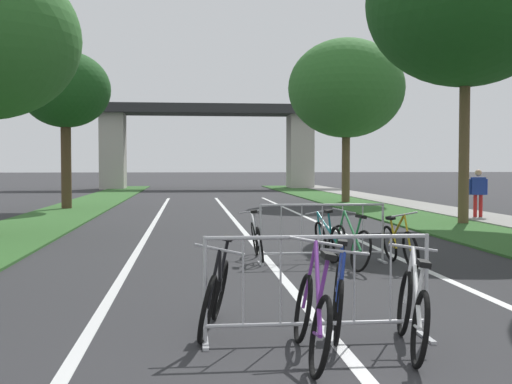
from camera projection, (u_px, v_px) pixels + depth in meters
name	position (u px, v px, depth m)	size (l,w,h in m)	color
grass_verge_left	(71.00, 211.00, 24.20)	(2.63, 55.18, 0.05)	#2D5B26
grass_verge_right	(374.00, 209.00, 25.39)	(2.63, 55.18, 0.05)	#2D5B26
sidewalk_path_right	(431.00, 208.00, 25.62)	(1.95, 55.18, 0.08)	gray
lane_stripe_center	(240.00, 227.00, 18.22)	(0.14, 31.92, 0.01)	silver
lane_stripe_right_lane	(326.00, 226.00, 18.47)	(0.14, 31.92, 0.01)	silver
lane_stripe_left_lane	(151.00, 228.00, 17.97)	(0.14, 31.92, 0.01)	silver
overpass_bridge	(208.00, 129.00, 47.50)	(22.29, 3.56, 6.07)	#2D2D30
tree_left_oak_mid	(65.00, 90.00, 25.11)	(3.46, 3.46, 6.11)	#4C3823
tree_right_pine_far	(466.00, 2.00, 18.62)	(5.70, 5.70, 8.82)	brown
tree_right_oak_near	(346.00, 88.00, 29.46)	(5.26, 5.26, 7.43)	brown
crowd_barrier_nearest	(318.00, 289.00, 6.36)	(2.25, 0.45, 1.05)	#ADADB2
crowd_barrier_second	(322.00, 234.00, 11.48)	(2.25, 0.46, 1.05)	#ADADB2
bicycle_black_0	(215.00, 295.00, 6.78)	(0.51, 1.64, 0.98)	black
bicycle_white_1	(412.00, 311.00, 6.07)	(0.65, 1.73, 0.95)	black
bicycle_blue_2	(338.00, 296.00, 6.78)	(0.51, 1.70, 0.93)	black
bicycle_green_3	(349.00, 245.00, 10.96)	(0.51, 1.69, 0.99)	black
bicycle_teal_4	(329.00, 239.00, 12.09)	(0.51, 1.70, 0.92)	black
bicycle_yellow_5	(399.00, 245.00, 11.17)	(0.45, 1.65, 0.97)	black
bicycle_purple_6	(312.00, 316.00, 5.80)	(0.52, 1.74, 1.05)	black
bicycle_silver_7	(257.00, 239.00, 11.93)	(0.44, 1.64, 0.93)	black
pedestrian_with_backpack	(478.00, 189.00, 20.68)	(0.56, 0.35, 1.58)	#B21E1E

